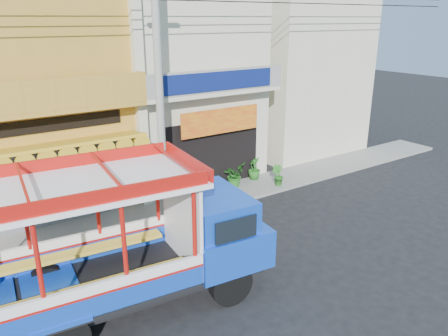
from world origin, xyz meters
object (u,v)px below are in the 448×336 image
Objects in this scene: potted_plant_c at (254,168)px; potted_plant_a at (234,175)px; utility_pole at (163,76)px; potted_plant_b at (278,175)px; songthaew_truck at (131,241)px.

potted_plant_a is at bearing -62.58° from potted_plant_c.
utility_pole reaches higher than potted_plant_a.
potted_plant_b is (1.59, -0.92, -0.07)m from potted_plant_a.
potted_plant_c is at bearing -19.16° from potted_plant_a.
potted_plant_b is at bearing -59.37° from potted_plant_a.
utility_pole is 6.88m from potted_plant_b.
potted_plant_c is (4.86, 1.34, -4.43)m from utility_pole.
potted_plant_b is at bearing 26.78° from songthaew_truck.
potted_plant_b is (5.21, 0.20, -4.48)m from utility_pole.
potted_plant_a is 1.03× the size of potted_plant_c.
utility_pole reaches higher than potted_plant_b.
utility_pole is 5.82m from potted_plant_a.
potted_plant_b is 0.89× the size of potted_plant_c.
potted_plant_a is 1.84m from potted_plant_b.
potted_plant_a is at bearing 17.16° from utility_pole.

